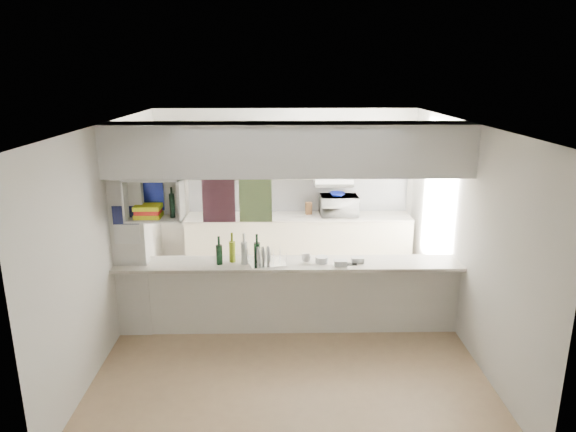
{
  "coord_description": "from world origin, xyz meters",
  "views": [
    {
      "loc": [
        -0.11,
        -5.86,
        3.16
      ],
      "look_at": [
        0.0,
        0.5,
        1.36
      ],
      "focal_mm": 32.0,
      "sensor_mm": 36.0,
      "label": 1
    }
  ],
  "objects_px": {
    "microwave": "(339,206)",
    "dish_rack": "(267,257)",
    "bowl": "(337,194)",
    "wine_bottles": "(238,252)"
  },
  "relations": [
    {
      "from": "microwave",
      "to": "dish_rack",
      "type": "distance_m",
      "value": 2.42
    },
    {
      "from": "bowl",
      "to": "wine_bottles",
      "type": "distance_m",
      "value": 2.52
    },
    {
      "from": "bowl",
      "to": "dish_rack",
      "type": "distance_m",
      "value": 2.38
    },
    {
      "from": "dish_rack",
      "to": "wine_bottles",
      "type": "bearing_deg",
      "value": 160.51
    },
    {
      "from": "bowl",
      "to": "wine_bottles",
      "type": "bearing_deg",
      "value": -124.39
    },
    {
      "from": "bowl",
      "to": "wine_bottles",
      "type": "height_order",
      "value": "bowl"
    },
    {
      "from": "microwave",
      "to": "dish_rack",
      "type": "height_order",
      "value": "microwave"
    },
    {
      "from": "microwave",
      "to": "wine_bottles",
      "type": "distance_m",
      "value": 2.57
    },
    {
      "from": "bowl",
      "to": "wine_bottles",
      "type": "xyz_separation_m",
      "value": [
        -1.42,
        -2.07,
        -0.22
      ]
    },
    {
      "from": "bowl",
      "to": "microwave",
      "type": "bearing_deg",
      "value": 41.17
    }
  ]
}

